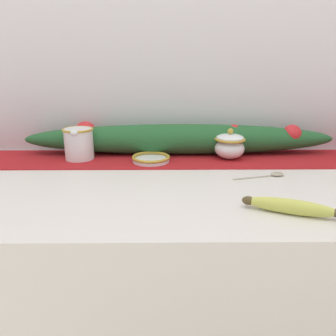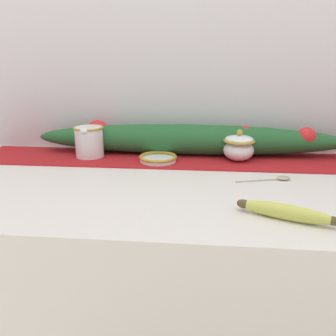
{
  "view_description": "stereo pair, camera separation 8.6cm",
  "coord_description": "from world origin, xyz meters",
  "views": [
    {
      "loc": [
        -0.05,
        -0.87,
        1.23
      ],
      "look_at": [
        -0.04,
        -0.05,
        0.97
      ],
      "focal_mm": 35.0,
      "sensor_mm": 36.0,
      "label": 1
    },
    {
      "loc": [
        0.04,
        -0.86,
        1.23
      ],
      "look_at": [
        -0.04,
        -0.05,
        0.97
      ],
      "focal_mm": 35.0,
      "sensor_mm": 36.0,
      "label": 2
    }
  ],
  "objects": [
    {
      "name": "countertop",
      "position": [
        0.0,
        0.0,
        0.46
      ],
      "size": [
        1.6,
        0.68,
        0.92
      ],
      "primitive_type": "cube",
      "color": "silver",
      "rests_on": "ground_plane"
    },
    {
      "name": "back_wall",
      "position": [
        0.0,
        0.36,
        1.2
      ],
      "size": [
        2.4,
        0.04,
        2.4
      ],
      "primitive_type": "cube",
      "color": "silver",
      "rests_on": "ground_plane"
    },
    {
      "name": "banana",
      "position": [
        0.22,
        -0.22,
        0.93
      ],
      "size": [
        0.2,
        0.1,
        0.03
      ],
      "rotation": [
        0.0,
        0.0,
        -0.38
      ],
      "color": "#CCD156",
      "rests_on": "countertop"
    },
    {
      "name": "cream_pitcher",
      "position": [
        -0.34,
        0.21,
        0.98
      ],
      "size": [
        0.1,
        0.12,
        0.11
      ],
      "color": "white",
      "rests_on": "countertop"
    },
    {
      "name": "sugar_bowl",
      "position": [
        0.17,
        0.21,
        0.97
      ],
      "size": [
        0.1,
        0.1,
        0.1
      ],
      "color": "white",
      "rests_on": "countertop"
    },
    {
      "name": "table_runner",
      "position": [
        0.0,
        0.21,
        0.92
      ],
      "size": [
        1.47,
        0.24,
        0.0
      ],
      "primitive_type": "cube",
      "color": "#A8191E",
      "rests_on": "countertop"
    },
    {
      "name": "small_dish",
      "position": [
        -0.1,
        0.18,
        0.93
      ],
      "size": [
        0.13,
        0.13,
        0.02
      ],
      "color": "white",
      "rests_on": "countertop"
    },
    {
      "name": "spoon",
      "position": [
        0.27,
        0.03,
        0.92
      ],
      "size": [
        0.16,
        0.06,
        0.01
      ],
      "rotation": [
        0.0,
        0.0,
        0.26
      ],
      "color": "#A89E89",
      "rests_on": "countertop"
    },
    {
      "name": "poinsettia_garland",
      "position": [
        -0.0,
        0.28,
        0.98
      ],
      "size": [
        1.1,
        0.12,
        0.11
      ],
      "color": "#235B2D",
      "rests_on": "countertop"
    }
  ]
}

